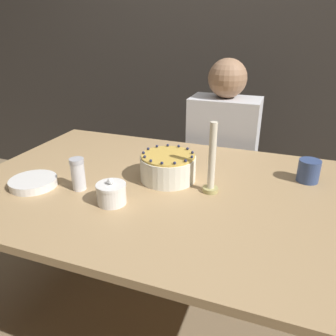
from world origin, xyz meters
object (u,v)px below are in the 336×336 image
at_px(sugar_shaker, 78,174).
at_px(cake, 168,167).
at_px(sugar_bowl, 111,193).
at_px(candle, 212,165).
at_px(person_man_blue_shirt, 221,170).

bearing_deg(sugar_shaker, cake, 34.92).
bearing_deg(sugar_bowl, cake, 65.02).
height_order(sugar_shaker, candle, candle).
relative_size(cake, candle, 0.82).
height_order(sugar_bowl, candle, candle).
distance_m(cake, person_man_blue_shirt, 0.74).
relative_size(candle, person_man_blue_shirt, 0.24).
height_order(cake, person_man_blue_shirt, person_man_blue_shirt).
relative_size(sugar_shaker, person_man_blue_shirt, 0.11).
bearing_deg(cake, candle, -14.28).
distance_m(sugar_bowl, sugar_shaker, 0.19).
distance_m(sugar_shaker, person_man_blue_shirt, 1.02).
xyz_separation_m(sugar_shaker, person_man_blue_shirt, (0.41, 0.89, -0.29)).
bearing_deg(candle, sugar_shaker, -162.16).
height_order(sugar_bowl, sugar_shaker, sugar_shaker).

